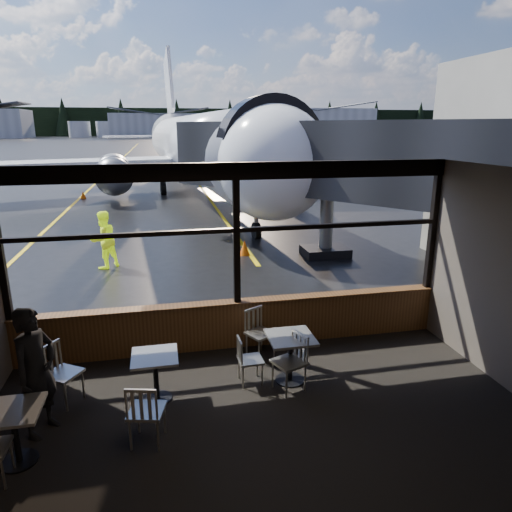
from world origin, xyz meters
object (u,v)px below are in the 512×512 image
object	(u,v)px
cafe_table_mid	(156,378)
chair_near_n	(260,334)
chair_mid_s	(147,411)
cone_wing	(83,195)
cafe_table_near	(290,359)
chair_near_e	(289,363)
airliner	(199,103)
passenger	(36,372)
chair_near_w	(250,360)
ground_crew	(104,240)
cafe_table_left	(16,436)
jet_bridge	(322,186)
cone_nose	(244,248)
chair_mid_w	(63,374)

from	to	relation	value
cafe_table_mid	chair_near_n	size ratio (longest dim) A/B	0.82
chair_mid_s	cone_wing	bearing A→B (deg)	114.21
cafe_table_near	chair_near_e	size ratio (longest dim) A/B	0.85
airliner	chair_mid_s	xyz separation A→B (m)	(-2.87, -22.85, -4.93)
chair_mid_s	passenger	xyz separation A→B (m)	(-1.43, 0.53, 0.45)
chair_near_w	chair_mid_s	distance (m)	2.00
ground_crew	cafe_table_left	bearing A→B (deg)	47.05
jet_bridge	cafe_table_near	world-z (taller)	jet_bridge
ground_crew	cone_wing	bearing A→B (deg)	-120.89
chair_near_w	chair_near_n	size ratio (longest dim) A/B	0.89
chair_near_w	cone_wing	xyz separation A→B (m)	(-5.74, 21.71, -0.19)
cafe_table_near	chair_near_e	world-z (taller)	chair_near_e
chair_near_n	cone_wing	world-z (taller)	chair_near_n
chair_near_n	cone_wing	bearing A→B (deg)	-101.48
cafe_table_mid	chair_near_n	xyz separation A→B (m)	(1.86, 0.99, 0.08)
chair_near_e	chair_near_w	bearing A→B (deg)	38.01
jet_bridge	cafe_table_left	world-z (taller)	jet_bridge
passenger	cone_nose	world-z (taller)	passenger
cafe_table_mid	chair_mid_s	xyz separation A→B (m)	(-0.11, -0.99, 0.09)
chair_near_e	chair_near_w	distance (m)	0.66
airliner	chair_near_n	world-z (taller)	airliner
chair_near_w	chair_near_n	world-z (taller)	chair_near_n
cafe_table_near	airliner	bearing A→B (deg)	88.46
cafe_table_near	passenger	size ratio (longest dim) A/B	0.44
airliner	chair_mid_s	distance (m)	23.55
cafe_table_left	cone_nose	bearing A→B (deg)	62.99
chair_near_w	cone_nose	world-z (taller)	chair_near_w
passenger	cafe_table_near	bearing A→B (deg)	-51.52
cafe_table_mid	cafe_table_near	bearing A→B (deg)	2.49
chair_near_n	passenger	distance (m)	3.73
cafe_table_mid	chair_near_n	distance (m)	2.11
jet_bridge	cafe_table_mid	distance (m)	8.91
cafe_table_near	cone_wing	world-z (taller)	cafe_table_near
chair_near_w	chair_mid_s	bearing A→B (deg)	-56.57
chair_mid_w	chair_near_e	bearing A→B (deg)	116.76
cafe_table_near	cafe_table_left	world-z (taller)	cafe_table_near
airliner	cafe_table_left	distance (m)	23.87
jet_bridge	cone_nose	distance (m)	3.21
chair_near_w	chair_mid_w	bearing A→B (deg)	-92.90
jet_bridge	chair_near_e	size ratio (longest dim) A/B	11.13
passenger	cone_wing	distance (m)	22.52
chair_near_n	ground_crew	xyz separation A→B (m)	(-3.36, 6.38, 0.40)
cone_nose	chair_mid_s	bearing A→B (deg)	-108.42
chair_near_e	chair_near_w	world-z (taller)	chair_near_e
cafe_table_left	chair_near_e	world-z (taller)	chair_near_e
cafe_table_mid	cone_wing	world-z (taller)	cafe_table_mid
chair_near_e	airliner	bearing A→B (deg)	-23.02
chair_near_e	cone_nose	bearing A→B (deg)	-26.70
airliner	ground_crew	size ratio (longest dim) A/B	20.58
jet_bridge	cafe_table_near	distance (m)	7.77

